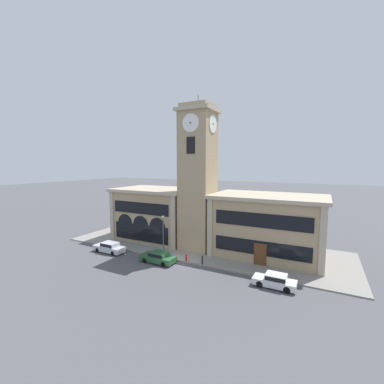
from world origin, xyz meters
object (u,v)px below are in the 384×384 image
Objects in this scene: bollard at (202,260)px; fire_hydrant at (186,258)px; parked_car_near at (109,247)px; parked_car_far at (275,280)px; street_lamp at (163,229)px; parked_car_mid at (158,257)px.

fire_hydrant is at bearing 179.06° from bollard.
parked_car_far is (22.37, 0.00, -0.02)m from parked_car_near.
parked_car_near is 22.37m from parked_car_far.
parked_car_near reaches higher than fire_hydrant.
bollard is (-8.83, 1.72, -0.05)m from parked_car_far.
street_lamp is at bearing -166.03° from parked_car_near.
parked_car_near reaches higher than parked_car_far.
street_lamp reaches higher than parked_car_mid.
parked_car_mid is 3.59m from street_lamp.
street_lamp is at bearing 178.29° from fire_hydrant.
parked_car_near is 11.42m from fire_hydrant.
parked_car_near is 1.04× the size of parked_car_mid.
parked_car_mid is (8.23, 0.00, -0.02)m from parked_car_near.
street_lamp reaches higher than bollard.
parked_car_far is 0.77× the size of street_lamp.
parked_car_mid is at bearing -76.63° from street_lamp.
fire_hydrant is (-11.09, 1.75, -0.15)m from parked_car_far.
parked_car_far is (14.14, -0.00, -0.00)m from parked_car_mid.
parked_car_far is at bearing -179.44° from parked_car_mid.
parked_car_mid is 5.19× the size of fire_hydrant.
street_lamp is (-0.44, 1.86, 3.04)m from parked_car_mid.
parked_car_mid reaches higher than bollard.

